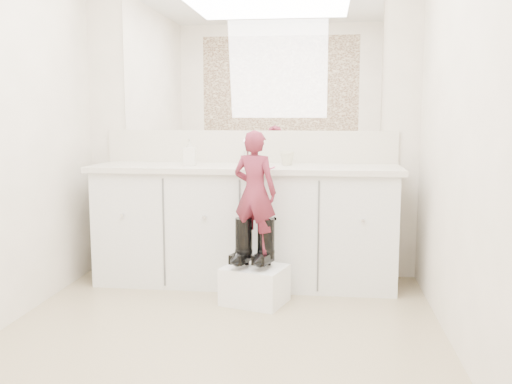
# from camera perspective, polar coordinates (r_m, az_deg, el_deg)

# --- Properties ---
(floor) EXTENTS (3.00, 3.00, 0.00)m
(floor) POSITION_cam_1_polar(r_m,az_deg,el_deg) (3.26, -4.17, -15.14)
(floor) COLOR #937F60
(floor) RESTS_ON ground
(wall_back) EXTENTS (2.60, 0.00, 2.60)m
(wall_back) POSITION_cam_1_polar(r_m,az_deg,el_deg) (4.48, -0.61, 6.94)
(wall_back) COLOR beige
(wall_back) RESTS_ON floor
(wall_front) EXTENTS (2.60, 0.00, 2.60)m
(wall_front) POSITION_cam_1_polar(r_m,az_deg,el_deg) (1.56, -15.32, 4.99)
(wall_front) COLOR beige
(wall_front) RESTS_ON floor
(wall_right) EXTENTS (0.00, 3.00, 3.00)m
(wall_right) POSITION_cam_1_polar(r_m,az_deg,el_deg) (3.03, 20.66, 6.01)
(wall_right) COLOR beige
(wall_right) RESTS_ON floor
(vanity_cabinet) EXTENTS (2.20, 0.55, 0.85)m
(vanity_cabinet) POSITION_cam_1_polar(r_m,az_deg,el_deg) (4.29, -1.08, -3.52)
(vanity_cabinet) COLOR silver
(vanity_cabinet) RESTS_ON floor
(countertop) EXTENTS (2.28, 0.58, 0.04)m
(countertop) POSITION_cam_1_polar(r_m,az_deg,el_deg) (4.21, -1.12, 2.39)
(countertop) COLOR beige
(countertop) RESTS_ON vanity_cabinet
(backsplash) EXTENTS (2.28, 0.03, 0.25)m
(backsplash) POSITION_cam_1_polar(r_m,az_deg,el_deg) (4.47, -0.63, 4.57)
(backsplash) COLOR beige
(backsplash) RESTS_ON countertop
(mirror) EXTENTS (2.00, 0.02, 1.00)m
(mirror) POSITION_cam_1_polar(r_m,az_deg,el_deg) (4.48, -0.64, 12.57)
(mirror) COLOR white
(mirror) RESTS_ON wall_back
(faucet) EXTENTS (0.08, 0.08, 0.10)m
(faucet) POSITION_cam_1_polar(r_m,az_deg,el_deg) (4.37, -0.82, 3.50)
(faucet) COLOR silver
(faucet) RESTS_ON countertop
(cup) EXTENTS (0.11, 0.11, 0.10)m
(cup) POSITION_cam_1_polar(r_m,az_deg,el_deg) (4.25, 3.13, 3.39)
(cup) COLOR beige
(cup) RESTS_ON countertop
(soap_bottle) EXTENTS (0.10, 0.10, 0.20)m
(soap_bottle) POSITION_cam_1_polar(r_m,az_deg,el_deg) (4.24, -6.67, 4.01)
(soap_bottle) COLOR silver
(soap_bottle) RESTS_ON countertop
(step_stool) EXTENTS (0.47, 0.43, 0.25)m
(step_stool) POSITION_cam_1_polar(r_m,az_deg,el_deg) (3.89, -0.12, -9.26)
(step_stool) COLOR white
(step_stool) RESTS_ON floor
(boot_left) EXTENTS (0.18, 0.24, 0.33)m
(boot_left) POSITION_cam_1_polar(r_m,az_deg,el_deg) (3.83, -1.24, -5.06)
(boot_left) COLOR black
(boot_left) RESTS_ON step_stool
(boot_right) EXTENTS (0.18, 0.24, 0.33)m
(boot_right) POSITION_cam_1_polar(r_m,az_deg,el_deg) (3.81, 1.00, -5.12)
(boot_right) COLOR black
(boot_right) RESTS_ON step_stool
(toddler) EXTENTS (0.34, 0.27, 0.81)m
(toddler) POSITION_cam_1_polar(r_m,az_deg,el_deg) (3.75, -0.12, 0.01)
(toddler) COLOR #A63353
(toddler) RESTS_ON step_stool
(toothbrush) EXTENTS (0.13, 0.05, 0.06)m
(toothbrush) POSITION_cam_1_polar(r_m,az_deg,el_deg) (3.73, 0.95, 2.17)
(toothbrush) COLOR pink
(toothbrush) RESTS_ON toddler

